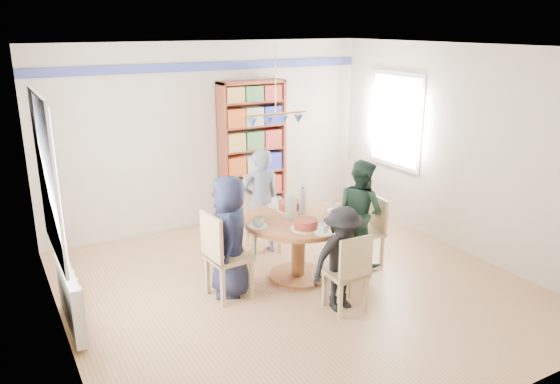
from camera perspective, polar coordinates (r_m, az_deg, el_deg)
ground at (r=6.43m, az=1.76°, el=-9.90°), size 5.00×5.00×0.00m
room_shell at (r=6.50m, az=-4.04°, el=5.78°), size 5.00×5.00×5.00m
radiator at (r=5.83m, az=-21.06°, el=-10.30°), size 0.12×1.00×0.60m
dining_table at (r=6.45m, az=1.94°, el=-4.39°), size 1.30×1.30×0.75m
chair_left at (r=6.00m, az=-6.11°, el=-6.25°), size 0.48×0.48×1.00m
chair_right at (r=7.01m, az=9.53°, el=-3.63°), size 0.43×0.43×0.85m
chair_far at (r=7.32m, az=-1.95°, el=-1.81°), size 0.54×0.54×1.00m
chair_near at (r=5.76m, az=7.28°, el=-8.10°), size 0.40×0.40×0.88m
person_left at (r=6.06m, az=-5.28°, el=-4.60°), size 0.64×0.78×1.38m
person_right at (r=6.90m, az=8.43°, el=-2.09°), size 0.58×0.71×1.35m
person_far at (r=7.11m, az=-2.04°, el=-1.02°), size 0.54×0.38×1.41m
person_near at (r=5.79m, az=6.53°, el=-6.97°), size 0.74×0.43×1.14m
bookshelf at (r=8.29m, az=-2.92°, el=4.07°), size 1.02×0.31×2.14m
tableware at (r=6.37m, az=1.63°, el=-2.12°), size 1.28×1.28×0.34m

